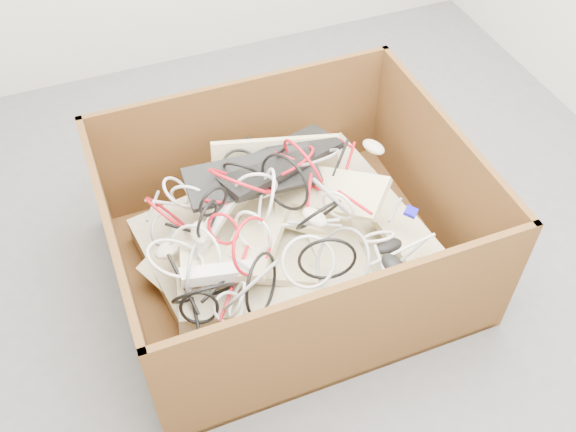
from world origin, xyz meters
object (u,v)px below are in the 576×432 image
object	(u,v)px
power_strip_left	(216,220)
vga_plug	(411,212)
cardboard_box	(285,248)
power_strip_right	(223,273)

from	to	relation	value
power_strip_left	vga_plug	size ratio (longest dim) A/B	6.21
cardboard_box	power_strip_right	distance (m)	0.41
power_strip_left	vga_plug	xyz separation A→B (m)	(0.68, -0.21, -0.01)
vga_plug	power_strip_left	bearing A→B (deg)	-150.60
power_strip_right	power_strip_left	bearing A→B (deg)	82.66
cardboard_box	vga_plug	xyz separation A→B (m)	(0.43, -0.16, 0.20)
power_strip_left	vga_plug	bearing A→B (deg)	-56.11
cardboard_box	vga_plug	distance (m)	0.50
power_strip_right	cardboard_box	bearing A→B (deg)	36.46
cardboard_box	power_strip_right	xyz separation A→B (m)	(-0.30, -0.19, 0.21)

